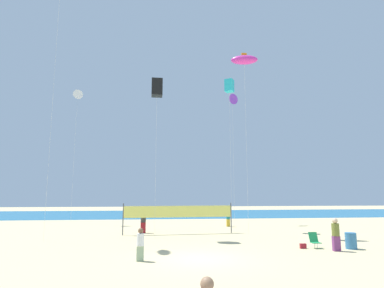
# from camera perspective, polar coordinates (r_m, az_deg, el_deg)

# --- Properties ---
(ground_plane) EXTENTS (120.00, 120.00, 0.00)m
(ground_plane) POSITION_cam_1_polar(r_m,az_deg,el_deg) (16.78, 1.52, -19.65)
(ground_plane) COLOR #D1BC89
(ocean_band) EXTENTS (120.00, 20.00, 0.01)m
(ocean_band) POSITION_cam_1_polar(r_m,az_deg,el_deg) (50.41, -3.58, -12.24)
(ocean_band) COLOR #1E6B99
(ocean_band) RESTS_ON ground
(beachgoer_olive_shirt) EXTENTS (0.41, 0.41, 1.80)m
(beachgoer_olive_shirt) POSITION_cam_1_polar(r_m,az_deg,el_deg) (20.35, 24.10, -14.23)
(beachgoer_olive_shirt) COLOR #7A3872
(beachgoer_olive_shirt) RESTS_ON ground
(beachgoer_teal_shirt) EXTENTS (0.35, 0.35, 1.52)m
(beachgoer_teal_shirt) POSITION_cam_1_polar(r_m,az_deg,el_deg) (31.90, 6.42, -12.87)
(beachgoer_teal_shirt) COLOR gold
(beachgoer_teal_shirt) RESTS_ON ground
(beachgoer_charcoal_shirt) EXTENTS (0.42, 0.42, 1.84)m
(beachgoer_charcoal_shirt) POSITION_cam_1_polar(r_m,az_deg,el_deg) (27.01, -8.63, -13.25)
(beachgoer_charcoal_shirt) COLOR maroon
(beachgoer_charcoal_shirt) RESTS_ON ground
(beachgoer_white_shirt) EXTENTS (0.35, 0.35, 1.54)m
(beachgoer_white_shirt) POSITION_cam_1_polar(r_m,az_deg,el_deg) (16.28, -9.12, -16.96)
(beachgoer_white_shirt) COLOR #99B28C
(beachgoer_white_shirt) RESTS_ON ground
(folding_beach_chair) EXTENTS (0.52, 0.65, 0.89)m
(folding_beach_chair) POSITION_cam_1_polar(r_m,az_deg,el_deg) (21.05, 20.86, -15.57)
(folding_beach_chair) COLOR #1E8C4C
(folding_beach_chair) RESTS_ON ground
(trash_barrel) EXTENTS (0.62, 0.62, 0.91)m
(trash_barrel) POSITION_cam_1_polar(r_m,az_deg,el_deg) (21.51, 26.32, -15.11)
(trash_barrel) COLOR teal
(trash_barrel) RESTS_ON ground
(volleyball_net) EXTENTS (8.68, 0.72, 2.40)m
(volleyball_net) POSITION_cam_1_polar(r_m,az_deg,el_deg) (26.11, -2.38, -12.06)
(volleyball_net) COLOR #4C4C51
(volleyball_net) RESTS_ON ground
(beach_handbag) EXTENTS (0.35, 0.18, 0.28)m
(beach_handbag) POSITION_cam_1_polar(r_m,az_deg,el_deg) (20.66, 19.07, -16.71)
(beach_handbag) COLOR maroon
(beach_handbag) RESTS_ON ground
(kite_black_box) EXTENTS (0.85, 0.85, 11.88)m
(kite_black_box) POSITION_cam_1_polar(r_m,az_deg,el_deg) (25.31, -6.21, 9.85)
(kite_black_box) COLOR silver
(kite_black_box) RESTS_ON ground
(kite_magenta_inflatable) EXTENTS (2.37, 1.41, 14.74)m
(kite_magenta_inflatable) POSITION_cam_1_polar(r_m,az_deg,el_deg) (27.97, 9.23, 14.48)
(kite_magenta_inflatable) COLOR silver
(kite_magenta_inflatable) RESTS_ON ground
(kite_violet_delta) EXTENTS (1.27, 0.86, 14.24)m
(kite_violet_delta) POSITION_cam_1_polar(r_m,az_deg,el_deg) (36.96, 7.15, 7.79)
(kite_violet_delta) COLOR silver
(kite_violet_delta) RESTS_ON ground
(kite_white_delta) EXTENTS (1.16, 0.87, 14.65)m
(kite_white_delta) POSITION_cam_1_polar(r_m,az_deg,el_deg) (38.82, -19.62, 8.18)
(kite_white_delta) COLOR silver
(kite_white_delta) RESTS_ON ground
(kite_cyan_box) EXTENTS (1.00, 1.00, 13.66)m
(kite_cyan_box) POSITION_cam_1_polar(r_m,az_deg,el_deg) (30.66, 6.63, 10.18)
(kite_cyan_box) COLOR silver
(kite_cyan_box) RESTS_ON ground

